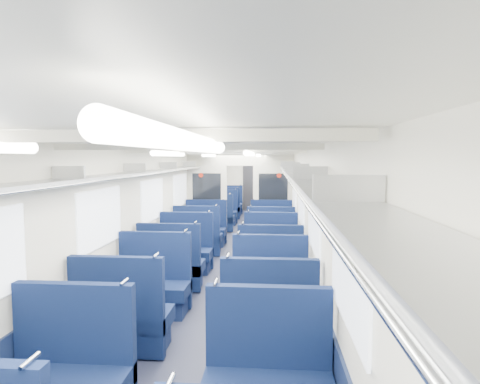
{
  "coord_description": "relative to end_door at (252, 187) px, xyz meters",
  "views": [
    {
      "loc": [
        0.85,
        -7.99,
        2.2
      ],
      "look_at": [
        -0.06,
        3.46,
        1.24
      ],
      "focal_mm": 30.38,
      "sensor_mm": 36.0,
      "label": 1
    }
  ],
  "objects": [
    {
      "name": "seat_11",
      "position": [
        0.83,
        -11.5,
        -0.64
      ],
      "size": [
        1.05,
        0.58,
        1.17
      ],
      "color": "#0E1C43",
      "rests_on": "floor"
    },
    {
      "name": "luggage_rack_left",
      "position": [
        -1.21,
        -8.94,
        0.97
      ],
      "size": [
        0.36,
        17.4,
        0.18
      ],
      "color": "#B2B5BA",
      "rests_on": "wall_left"
    },
    {
      "name": "seat_22",
      "position": [
        -0.83,
        -3.64,
        -0.64
      ],
      "size": [
        1.05,
        0.58,
        1.17
      ],
      "color": "#0E1C43",
      "rests_on": "floor"
    },
    {
      "name": "seat_21",
      "position": [
        0.83,
        -4.79,
        -0.64
      ],
      "size": [
        1.05,
        0.58,
        1.17
      ],
      "color": "#0E1C43",
      "rests_on": "floor"
    },
    {
      "name": "seat_15",
      "position": [
        0.83,
        -9.15,
        -0.64
      ],
      "size": [
        1.05,
        0.58,
        1.17
      ],
      "color": "#0E1C43",
      "rests_on": "floor"
    },
    {
      "name": "seat_25",
      "position": [
        0.83,
        -2.6,
        -0.64
      ],
      "size": [
        1.05,
        0.58,
        1.17
      ],
      "color": "#0E1C43",
      "rests_on": "floor"
    },
    {
      "name": "bulkhead",
      "position": [
        -0.0,
        -6.31,
        0.23
      ],
      "size": [
        2.8,
        0.1,
        2.35
      ],
      "color": "silver",
      "rests_on": "floor"
    },
    {
      "name": "wall_right",
      "position": [
        1.4,
        -8.94,
        0.18
      ],
      "size": [
        0.02,
        18.0,
        2.35
      ],
      "primitive_type": "cube",
      "color": "beige",
      "rests_on": "floor"
    },
    {
      "name": "seat_19",
      "position": [
        0.83,
        -6.8,
        -0.64
      ],
      "size": [
        1.05,
        0.58,
        1.17
      ],
      "color": "#0E1C43",
      "rests_on": "floor"
    },
    {
      "name": "dado_right",
      "position": [
        1.39,
        -8.94,
        -0.65
      ],
      "size": [
        0.03,
        17.9,
        0.7
      ],
      "primitive_type": "cube",
      "color": "#101A38",
      "rests_on": "floor"
    },
    {
      "name": "seat_12",
      "position": [
        -0.83,
        -10.37,
        -0.64
      ],
      "size": [
        1.05,
        0.58,
        1.17
      ],
      "color": "#0E1C43",
      "rests_on": "floor"
    },
    {
      "name": "ceiling",
      "position": [
        0.0,
        -8.94,
        1.35
      ],
      "size": [
        2.8,
        18.0,
        0.01
      ],
      "primitive_type": "cube",
      "color": "white",
      "rests_on": "wall_left"
    },
    {
      "name": "seat_8",
      "position": [
        -0.83,
        -12.6,
        -0.64
      ],
      "size": [
        1.05,
        0.58,
        1.17
      ],
      "color": "#0E1C43",
      "rests_on": "floor"
    },
    {
      "name": "seat_20",
      "position": [
        -0.83,
        -4.93,
        -0.64
      ],
      "size": [
        1.05,
        0.58,
        1.17
      ],
      "color": "#0E1C43",
      "rests_on": "floor"
    },
    {
      "name": "seat_27",
      "position": [
        0.83,
        -1.25,
        -0.64
      ],
      "size": [
        1.05,
        0.58,
        1.17
      ],
      "color": "#0E1C43",
      "rests_on": "floor"
    },
    {
      "name": "seat_13",
      "position": [
        0.83,
        -10.38,
        -0.64
      ],
      "size": [
        1.05,
        0.58,
        1.17
      ],
      "color": "#0E1C43",
      "rests_on": "floor"
    },
    {
      "name": "luggage_rack_right",
      "position": [
        1.21,
        -8.94,
        0.97
      ],
      "size": [
        0.36,
        17.4,
        0.18
      ],
      "color": "#B2B5BA",
      "rests_on": "wall_right"
    },
    {
      "name": "seat_16",
      "position": [
        -0.83,
        -7.93,
        -0.64
      ],
      "size": [
        1.05,
        0.58,
        1.17
      ],
      "color": "#0E1C43",
      "rests_on": "floor"
    },
    {
      "name": "seat_14",
      "position": [
        -0.83,
        -9.26,
        -0.64
      ],
      "size": [
        1.05,
        0.58,
        1.17
      ],
      "color": "#0E1C43",
      "rests_on": "floor"
    },
    {
      "name": "end_door",
      "position": [
        0.0,
        0.0,
        0.0
      ],
      "size": [
        0.75,
        0.06,
        2.0
      ],
      "primitive_type": "cube",
      "color": "black",
      "rests_on": "floor"
    },
    {
      "name": "seat_24",
      "position": [
        -0.83,
        -2.4,
        -0.64
      ],
      "size": [
        1.05,
        0.58,
        1.17
      ],
      "color": "#0E1C43",
      "rests_on": "floor"
    },
    {
      "name": "wall_left",
      "position": [
        -1.4,
        -8.94,
        0.18
      ],
      "size": [
        0.02,
        18.0,
        2.35
      ],
      "primitive_type": "cube",
      "color": "beige",
      "rests_on": "floor"
    },
    {
      "name": "seat_26",
      "position": [
        -0.83,
        -1.39,
        -0.64
      ],
      "size": [
        1.05,
        0.58,
        1.17
      ],
      "color": "#0E1C43",
      "rests_on": "floor"
    },
    {
      "name": "seat_6",
      "position": [
        -0.83,
        -13.83,
        -0.64
      ],
      "size": [
        1.05,
        0.58,
        1.17
      ],
      "color": "#0E1C43",
      "rests_on": "floor"
    },
    {
      "name": "dado_left",
      "position": [
        -1.39,
        -8.94,
        -0.65
      ],
      "size": [
        0.03,
        17.9,
        0.7
      ],
      "primitive_type": "cube",
      "color": "#101A38",
      "rests_on": "floor"
    },
    {
      "name": "seat_9",
      "position": [
        0.83,
        -12.55,
        -0.64
      ],
      "size": [
        1.05,
        0.58,
        1.17
      ],
      "color": "#0E1C43",
      "rests_on": "floor"
    },
    {
      "name": "floor",
      "position": [
        0.0,
        -8.94,
        -1.0
      ],
      "size": [
        2.8,
        18.0,
        0.01
      ],
      "primitive_type": "cube",
      "color": "black",
      "rests_on": "ground"
    },
    {
      "name": "seat_17",
      "position": [
        0.83,
        -7.96,
        -0.64
      ],
      "size": [
        1.05,
        0.58,
        1.17
      ],
      "color": "#0E1C43",
      "rests_on": "floor"
    },
    {
      "name": "windows",
      "position": [
        0.0,
        -9.4,
        0.42
      ],
      "size": [
        2.78,
        15.6,
        0.75
      ],
      "color": "white",
      "rests_on": "wall_left"
    },
    {
      "name": "wall_far",
      "position": [
        0.0,
        0.06,
        0.18
      ],
      "size": [
        2.8,
        0.02,
        2.35
      ],
      "primitive_type": "cube",
      "color": "beige",
      "rests_on": "floor"
    },
    {
      "name": "ceiling_fittings",
      "position": [
        0.0,
        -9.2,
        1.29
      ],
      "size": [
        2.7,
        16.06,
        0.11
      ],
      "color": "silver",
      "rests_on": "ceiling"
    },
    {
      "name": "seat_23",
      "position": [
        0.83,
        -3.64,
        -0.64
      ],
      "size": [
        1.05,
        0.58,
        1.17
      ],
      "color": "#0E1C43",
      "rests_on": "floor"
    },
    {
      "name": "seat_18",
      "position": [
        -0.83,
        -6.89,
        -0.64
      ],
      "size": [
        1.05,
        0.58,
        1.17
      ],
      "color": "#0E1C43",
      "rests_on": "floor"
    },
    {
      "name": "seat_10",
      "position": [
        -0.83,
        -11.41,
        -0.64
      ],
      "size": [
        1.05,
        0.58,
        1.17
      ],
      "color": "#0E1C43",
      "rests_on": "floor"
    }
  ]
}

